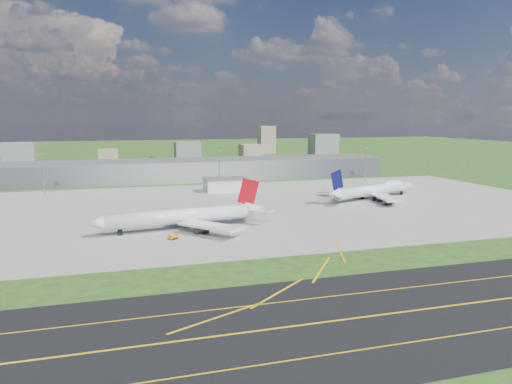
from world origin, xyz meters
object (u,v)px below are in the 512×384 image
object	(u,v)px
van_white_near	(336,198)
van_white_far	(351,196)
tug_yellow	(173,237)
airliner_blue_quad	(375,190)
airliner_red_twin	(185,217)

from	to	relation	value
van_white_near	van_white_far	world-z (taller)	van_white_near
tug_yellow	van_white_far	xyz separation A→B (m)	(114.01, 70.31, 0.23)
airliner_blue_quad	tug_yellow	xyz separation A→B (m)	(-126.52, -63.80, -4.36)
airliner_red_twin	tug_yellow	size ratio (longest dim) A/B	16.83
airliner_blue_quad	van_white_near	size ratio (longest dim) A/B	13.73
airliner_blue_quad	tug_yellow	bearing A→B (deg)	-173.05
airliner_red_twin	tug_yellow	distance (m)	18.60
airliner_red_twin	airliner_blue_quad	size ratio (longest dim) A/B	1.06
airliner_blue_quad	tug_yellow	distance (m)	141.76
van_white_far	van_white_near	bearing A→B (deg)	178.19
airliner_blue_quad	airliner_red_twin	bearing A→B (deg)	-178.13
airliner_blue_quad	van_white_near	bearing A→B (deg)	157.47
airliner_red_twin	van_white_near	size ratio (longest dim) A/B	14.54
airliner_red_twin	van_white_far	bearing A→B (deg)	-160.82
airliner_red_twin	airliner_blue_quad	bearing A→B (deg)	-165.94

